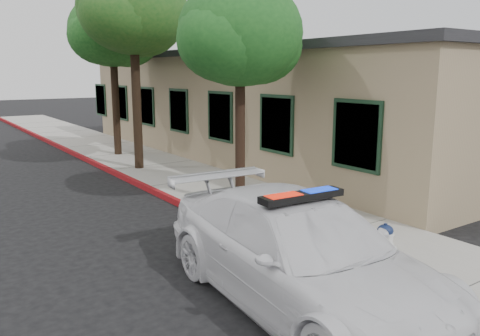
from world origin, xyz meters
name	(u,v)px	position (x,y,z in m)	size (l,w,h in m)	color
ground	(277,255)	(0.00, 0.00, 0.00)	(120.00, 120.00, 0.00)	black
sidewalk	(252,204)	(1.60, 3.00, 0.07)	(3.20, 60.00, 0.15)	gray
red_curb	(200,213)	(0.06, 3.00, 0.08)	(0.14, 60.00, 0.16)	maroon
clapboard_building	(267,104)	(6.69, 9.00, 2.13)	(7.30, 20.89, 4.24)	#8D7D5C
police_car	(300,253)	(-0.96, -1.72, 0.81)	(2.64, 5.69, 1.73)	silver
fire_hydrant	(385,245)	(0.94, -1.73, 0.53)	(0.43, 0.38, 0.76)	silver
street_tree_near	(241,38)	(1.17, 2.90, 4.20)	(3.26, 2.97, 5.43)	black
street_tree_mid	(133,12)	(0.97, 8.83, 5.33)	(3.72, 3.64, 6.87)	black
street_tree_far	(113,34)	(1.42, 11.91, 4.87)	(3.62, 3.32, 6.27)	black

